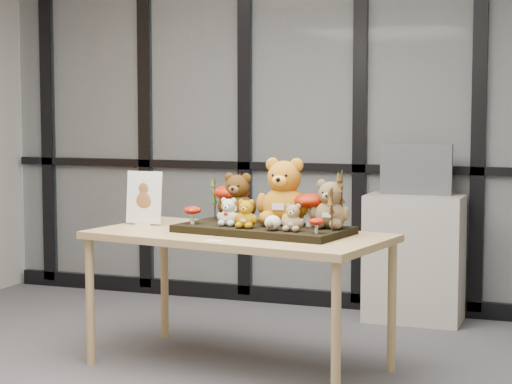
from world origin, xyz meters
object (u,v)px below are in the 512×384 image
at_px(bear_pooh_yellow, 284,188).
at_px(sign_holder, 144,200).
at_px(bear_brown_medium, 238,195).
at_px(mushroom_back_left, 232,201).
at_px(plush_cream_hedgehog, 273,222).
at_px(cabinet, 414,258).
at_px(mushroom_front_left, 192,214).
at_px(diorama_tray, 263,229).
at_px(mushroom_front_right, 317,225).
at_px(mushroom_back_right, 309,208).
at_px(bear_white_bow, 229,210).
at_px(bear_tan_back, 330,202).
at_px(bear_beige_small, 293,216).
at_px(bear_small_yellow, 246,212).
at_px(display_table, 239,244).
at_px(monitor, 416,170).

xyz_separation_m(bear_pooh_yellow, sign_holder, (-0.90, 0.01, -0.10)).
height_order(bear_brown_medium, mushroom_back_left, bear_brown_medium).
height_order(plush_cream_hedgehog, cabinet, plush_cream_hedgehog).
bearing_deg(mushroom_front_left, mushroom_back_left, 57.98).
xyz_separation_m(diorama_tray, bear_brown_medium, (-0.21, 0.13, 0.18)).
xyz_separation_m(mushroom_front_right, cabinet, (0.21, 1.68, -0.43)).
bearing_deg(diorama_tray, bear_pooh_yellow, 50.52).
xyz_separation_m(bear_brown_medium, mushroom_back_right, (0.46, -0.06, -0.05)).
bearing_deg(bear_white_bow, bear_tan_back, 19.84).
height_order(bear_white_bow, mushroom_back_left, mushroom_back_left).
xyz_separation_m(diorama_tray, mushroom_back_left, (-0.26, 0.17, 0.14)).
relative_size(bear_pooh_yellow, mushroom_front_left, 3.70).
bearing_deg(bear_brown_medium, bear_white_bow, -74.01).
bearing_deg(bear_tan_back, bear_beige_small, -119.19).
xyz_separation_m(bear_tan_back, plush_cream_hedgehog, (-0.27, -0.20, -0.10)).
xyz_separation_m(bear_brown_medium, sign_holder, (-0.60, -0.04, -0.05)).
distance_m(bear_tan_back, bear_beige_small, 0.26).
height_order(bear_brown_medium, sign_holder, bear_brown_medium).
xyz_separation_m(bear_white_bow, mushroom_front_right, (0.56, -0.13, -0.04)).
bearing_deg(cabinet, bear_pooh_yellow, -109.27).
distance_m(bear_brown_medium, mushroom_back_right, 0.47).
distance_m(bear_small_yellow, plush_cream_hedgehog, 0.18).
height_order(bear_tan_back, sign_holder, bear_tan_back).
xyz_separation_m(bear_small_yellow, bear_white_bow, (-0.13, 0.05, -0.00)).
bearing_deg(diorama_tray, bear_tan_back, 15.17).
bearing_deg(mushroom_back_right, mushroom_front_left, -168.43).
bearing_deg(bear_beige_small, bear_white_bow, 177.29).
xyz_separation_m(bear_tan_back, bear_small_yellow, (-0.44, -0.15, -0.06)).
height_order(plush_cream_hedgehog, mushroom_front_right, same).
relative_size(bear_pooh_yellow, bear_beige_small, 2.53).
bearing_deg(display_table, bear_tan_back, 18.21).
bearing_deg(bear_tan_back, cabinet, 91.87).
height_order(diorama_tray, bear_beige_small, bear_beige_small).
xyz_separation_m(bear_white_bow, mushroom_front_left, (-0.22, -0.00, -0.03)).
bearing_deg(plush_cream_hedgehog, monitor, 84.04).
bearing_deg(mushroom_front_right, bear_beige_small, 163.97).
bearing_deg(sign_holder, bear_white_bow, -15.35).
bearing_deg(bear_pooh_yellow, bear_small_yellow, -117.68).
bearing_deg(bear_brown_medium, bear_small_yellow, -49.39).
relative_size(bear_pooh_yellow, bear_small_yellow, 2.39).
distance_m(bear_pooh_yellow, mushroom_front_left, 0.55).
bearing_deg(bear_pooh_yellow, bear_brown_medium, -178.91).
relative_size(bear_tan_back, plush_cream_hedgehog, 3.27).
xyz_separation_m(display_table, bear_white_bow, (-0.05, -0.02, 0.19)).
relative_size(bear_small_yellow, mushroom_back_right, 0.85).
distance_m(bear_beige_small, cabinet, 1.74).
distance_m(bear_white_bow, cabinet, 1.79).
distance_m(plush_cream_hedgehog, mushroom_front_right, 0.26).
relative_size(bear_brown_medium, monitor, 0.63).
xyz_separation_m(mushroom_back_left, mushroom_back_right, (0.51, -0.10, -0.01)).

